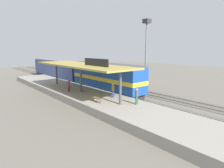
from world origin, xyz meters
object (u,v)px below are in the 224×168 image
Objects in this scene: passenger_carriage_single at (57,69)px; light_mast at (146,39)px; locomotive at (106,78)px; person_boarding at (69,85)px; freight_car at (104,74)px; person_waiting at (137,96)px; person_walking at (113,90)px; platform_bench at (97,98)px.

light_mast is at bearing -68.02° from passenger_carriage_single.
locomotive is 8.44× the size of person_boarding.
locomotive is at bearing -125.14° from freight_car.
locomotive reaches higher than person_waiting.
person_boarding is at bearing 112.32° from person_walking.
freight_car is 12.01m from person_boarding.
person_walking is (-11.09, -4.33, -6.54)m from light_mast.
freight_car is 1.03× the size of light_mast.
person_boarding is (0.10, 6.75, 0.51)m from platform_bench.
person_walking is 6.88m from person_boarding.
light_mast is 15.32m from person_boarding.
light_mast is at bearing -8.43° from person_boarding.
person_waiting is at bearing -116.05° from freight_car.
light_mast reaches higher than person_walking.
passenger_carriage_single is at bearing 111.98° from light_mast.
freight_car reaches higher than platform_bench.
locomotive is 8.00m from freight_car.
person_waiting is (-11.05, -8.19, -6.54)m from light_mast.
locomotive is 9.92m from light_mast.
freight_car is 7.02× the size of person_boarding.
platform_bench is 0.12× the size of locomotive.
person_boarding is at bearing 171.57° from light_mast.
person_boarding is (-13.70, 2.03, -6.54)m from light_mast.
light_mast is at bearing 36.55° from person_waiting.
light_mast is 13.59m from person_walking.
person_walking is (-3.29, -5.65, -0.56)m from locomotive.
locomotive is at bearing -90.00° from passenger_carriage_single.
person_waiting is 3.86m from person_walking.
person_waiting is 10.56m from person_boarding.
person_waiting is 1.00× the size of person_walking.
freight_car is at bearing 57.08° from person_walking.
platform_bench is 0.99× the size of person_walking.
passenger_carriage_single is 27.71m from person_waiting.
platform_bench is at bearing -104.01° from passenger_carriage_single.
person_waiting is at bearing -96.73° from passenger_carriage_single.
person_walking and person_boarding have the same top height.
platform_bench is 2.78m from person_walking.
locomotive is 1.23× the size of light_mast.
person_boarding is (-2.66, 10.22, 0.00)m from person_waiting.
person_waiting is (-3.25, -9.51, -0.56)m from locomotive.
light_mast reaches higher than freight_car.
light_mast is (13.80, 4.72, 7.05)m from platform_bench.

